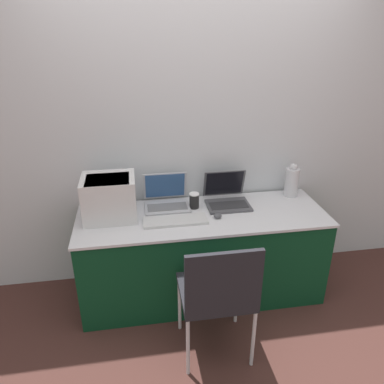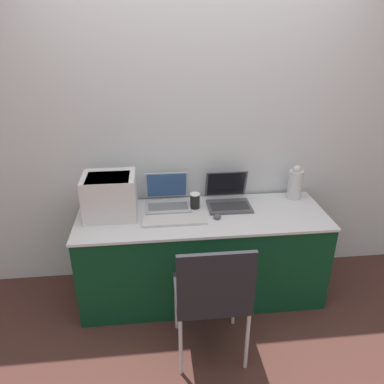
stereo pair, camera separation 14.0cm
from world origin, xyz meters
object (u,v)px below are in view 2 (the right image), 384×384
Objects in this scene: laptop_left at (167,199)px; external_keyboard at (174,220)px; metal_pitcher at (295,183)px; laptop_right at (228,198)px; chair at (212,292)px; printer at (110,194)px; coffee_cup at (195,201)px; mouse at (217,216)px.

laptop_left is 0.74× the size of external_keyboard.
laptop_right is at bearing -173.62° from metal_pitcher.
printer is at bearing 131.96° from chair.
metal_pitcher reaches higher than chair.
laptop_right reaches higher than external_keyboard.
chair reaches higher than coffee_cup.
external_keyboard is 0.52× the size of chair.
chair is at bearing -102.05° from mouse.
mouse is 0.21× the size of metal_pitcher.
laptop_left reaches higher than coffee_cup.
external_keyboard is (-0.44, -0.23, -0.05)m from laptop_right.
laptop_left is 0.45m from mouse.
printer is 0.92m from laptop_right.
chair is at bearing -88.60° from coffee_cup.
printer reaches higher than laptop_left.
coffee_cup is at bearing -173.35° from laptop_right.
coffee_cup reaches higher than mouse.
mouse is at bearing -157.08° from metal_pitcher.
laptop_left is 0.39× the size of chair.
chair is at bearing -74.95° from laptop_left.
external_keyboard is at bearing -82.61° from laptop_left.
laptop_left is 0.22m from coffee_cup.
chair is (0.19, -0.58, -0.20)m from external_keyboard.
mouse is (0.35, -0.27, -0.04)m from laptop_left.
metal_pitcher is at bearing 16.42° from external_keyboard.
external_keyboard is at bearing -179.09° from mouse.
chair is at bearing -107.10° from laptop_right.
laptop_right is at bearing 5.13° from printer.
laptop_right is 0.58m from metal_pitcher.
printer is 1.10× the size of laptop_left.
coffee_cup is (-0.27, -0.03, 0.01)m from laptop_right.
printer is 1.35× the size of metal_pitcher.
metal_pitcher is (1.01, 0.30, 0.12)m from external_keyboard.
metal_pitcher is (0.57, 0.06, 0.07)m from laptop_right.
metal_pitcher reaches higher than laptop_left.
coffee_cup is (0.64, 0.05, -0.11)m from printer.
printer is at bearing 161.73° from external_keyboard.
chair is at bearing -133.01° from metal_pitcher.
laptop_right is 1.19× the size of metal_pitcher.
printer is 0.46m from laptop_left.
external_keyboard is 0.32m from mouse.
printer is at bearing 169.28° from mouse.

